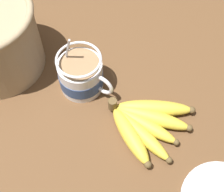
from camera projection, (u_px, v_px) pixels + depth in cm
name	position (u px, v px, depth cm)	size (l,w,h in cm)	color
table	(106.00, 101.00, 75.72)	(116.19, 116.19, 2.77)	brown
coffee_mug	(81.00, 76.00, 72.70)	(14.74, 10.52, 15.27)	silver
banana_bunch	(145.00, 123.00, 69.14)	(18.90, 19.80, 4.12)	brown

